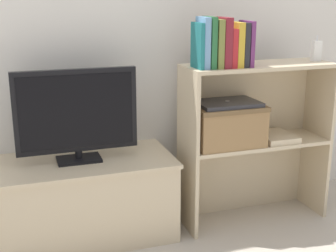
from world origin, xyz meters
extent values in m
plane|color=#BCB2A3|center=(0.00, 0.00, 0.00)|extent=(16.00, 16.00, 0.00)
cube|color=silver|center=(0.00, 0.49, 1.20)|extent=(10.00, 0.05, 2.40)
cube|color=#CCB793|center=(-0.45, 0.23, 0.21)|extent=(0.95, 0.45, 0.41)
cube|color=#CCB793|center=(-0.45, 0.23, 0.42)|extent=(0.97, 0.47, 0.02)
cube|color=black|center=(-0.45, 0.23, 0.44)|extent=(0.22, 0.14, 0.02)
cylinder|color=black|center=(-0.45, 0.23, 0.47)|extent=(0.04, 0.04, 0.04)
cube|color=black|center=(-0.45, 0.23, 0.70)|extent=(0.61, 0.04, 0.42)
cube|color=black|center=(-0.45, 0.21, 0.70)|extent=(0.56, 0.00, 0.37)
cube|color=#CCB793|center=(0.11, 0.14, 0.23)|extent=(0.02, 0.29, 0.47)
cube|color=#CCB793|center=(0.92, 0.14, 0.23)|extent=(0.02, 0.29, 0.47)
cube|color=#CCB793|center=(0.51, 0.28, 0.23)|extent=(0.79, 0.02, 0.47)
cube|color=#CCB793|center=(0.51, 0.14, 0.46)|extent=(0.79, 0.29, 0.02)
cube|color=#CCB793|center=(0.11, 0.14, 0.68)|extent=(0.02, 0.29, 0.43)
cube|color=#CCB793|center=(0.92, 0.14, 0.68)|extent=(0.02, 0.29, 0.43)
cube|color=#CCB793|center=(0.51, 0.28, 0.68)|extent=(0.79, 0.02, 0.43)
cube|color=#CCB793|center=(0.51, 0.14, 0.89)|extent=(0.79, 0.29, 0.02)
cube|color=#1E7075|center=(0.14, 0.10, 1.01)|extent=(0.02, 0.14, 0.23)
cube|color=#709ECC|center=(0.17, 0.10, 1.02)|extent=(0.03, 0.13, 0.25)
cube|color=#286638|center=(0.20, 0.10, 1.02)|extent=(0.03, 0.14, 0.25)
cube|color=olive|center=(0.24, 0.10, 1.02)|extent=(0.03, 0.15, 0.24)
cube|color=maroon|center=(0.28, 0.10, 1.02)|extent=(0.04, 0.16, 0.25)
cube|color=#B22328|center=(0.31, 0.10, 0.99)|extent=(0.03, 0.15, 0.19)
cube|color=gold|center=(0.35, 0.10, 1.01)|extent=(0.03, 0.15, 0.22)
cube|color=#232328|center=(0.38, 0.10, 1.01)|extent=(0.03, 0.15, 0.22)
cube|color=#6B2D66|center=(0.41, 0.10, 1.01)|extent=(0.02, 0.15, 0.23)
cube|color=white|center=(0.87, 0.14, 0.95)|extent=(0.05, 0.04, 0.11)
cylinder|color=silver|center=(0.87, 0.14, 1.02)|extent=(0.01, 0.01, 0.03)
cube|color=#937047|center=(0.33, 0.13, 0.58)|extent=(0.37, 0.25, 0.22)
cube|color=brown|center=(0.33, 0.13, 0.68)|extent=(0.38, 0.25, 0.02)
cube|color=#2D2D33|center=(0.33, 0.13, 0.70)|extent=(0.33, 0.23, 0.02)
cylinder|color=#99999E|center=(0.33, 0.13, 0.71)|extent=(0.02, 0.02, 0.00)
cube|color=beige|center=(0.63, 0.13, 0.48)|extent=(0.19, 0.23, 0.03)
camera|label=1|loc=(-0.75, -2.06, 1.25)|focal=50.00mm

